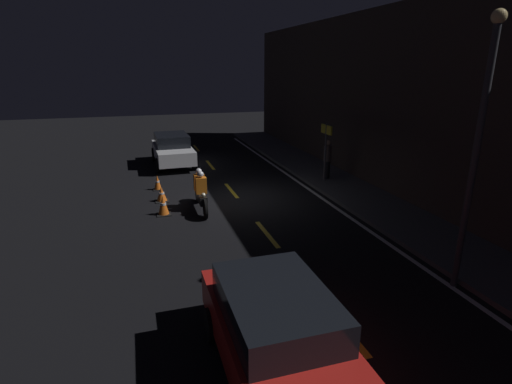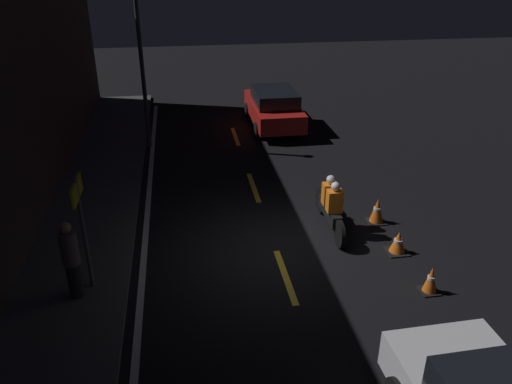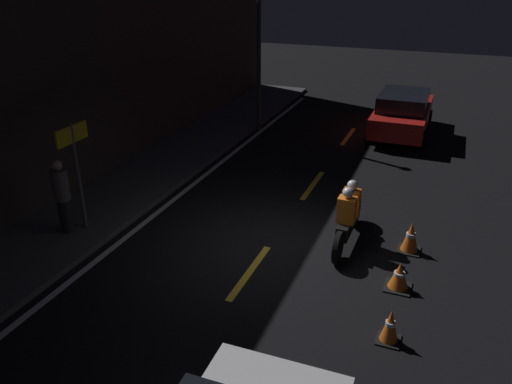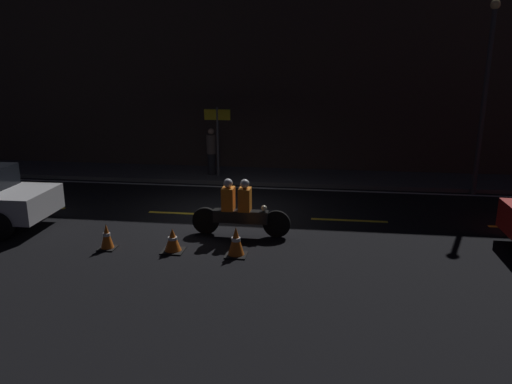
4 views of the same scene
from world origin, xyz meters
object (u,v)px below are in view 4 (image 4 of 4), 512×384
Objects in this scene: motorcycle at (238,209)px; traffic_cone_near at (107,237)px; traffic_cone_far at (236,242)px; pedestrian at (212,151)px; shop_sign at (218,128)px; street_lamp at (485,90)px; traffic_cone_mid at (173,240)px.

traffic_cone_near is at bearing -154.40° from motorcycle.
pedestrian is at bearing 106.69° from traffic_cone_far.
shop_sign reaches higher than motorcycle.
street_lamp reaches higher than traffic_cone_far.
traffic_cone_mid is 0.33× the size of pedestrian.
street_lamp is at bearing -7.34° from pedestrian.
street_lamp is (8.34, -0.86, 1.42)m from shop_sign.
motorcycle is 6.07m from pedestrian.
shop_sign is at bearing 93.33° from traffic_cone_mid.
traffic_cone_far is 9.27m from street_lamp.
shop_sign reaches higher than traffic_cone_far.
traffic_cone_far reaches higher than traffic_cone_near.
shop_sign is at bearing 107.44° from motorcycle.
traffic_cone_far is at bearing -74.96° from shop_sign.
street_lamp is at bearing 42.26° from traffic_cone_far.
traffic_cone_near is at bearing -99.36° from shop_sign.
traffic_cone_near is 0.36× the size of pedestrian.
pedestrian is 0.29× the size of street_lamp.
motorcycle is 4.46× the size of traffic_cone_mid.
pedestrian is (-0.68, 6.99, 0.70)m from traffic_cone_mid.
traffic_cone_mid is 6.92m from shop_sign.
shop_sign reaches higher than traffic_cone_mid.
motorcycle is 1.00× the size of shop_sign.
street_lamp is at bearing -5.87° from shop_sign.
pedestrian is at bearing 83.27° from traffic_cone_near.
traffic_cone_mid is 0.81× the size of traffic_cone_far.
traffic_cone_mid is at bearing -84.45° from pedestrian.
motorcycle is at bearing 24.91° from traffic_cone_near.
motorcycle is at bearing -73.26° from shop_sign.
motorcycle is 0.42× the size of street_lamp.
traffic_cone_mid is at bearing -134.78° from motorcycle.
pedestrian is 8.99m from street_lamp.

